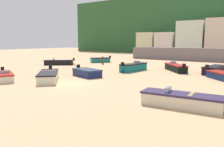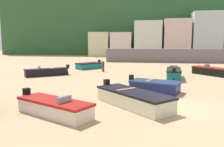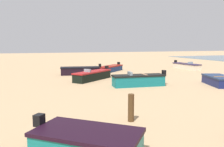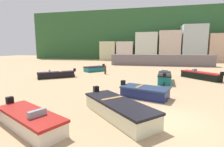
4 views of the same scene
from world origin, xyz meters
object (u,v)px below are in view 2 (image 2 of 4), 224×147
object	(u,v)px
boat_cream_2	(133,99)
boat_black_4	(47,72)
boat_black_10	(213,71)
boat_navy_9	(155,86)
boat_teal_8	(89,66)
boat_cream_1	(54,107)
boat_teal_3	(174,74)
mooring_post_near_water	(103,66)

from	to	relation	value
boat_cream_2	boat_black_4	xyz separation A→B (m)	(-9.95, 10.48, -0.03)
boat_black_4	boat_black_10	distance (m)	17.86
boat_navy_9	boat_black_10	bearing A→B (deg)	164.40
boat_cream_2	boat_black_10	size ratio (longest dim) A/B	1.03
boat_cream_2	boat_teal_8	size ratio (longest dim) A/B	1.27
boat_cream_2	boat_teal_8	distance (m)	19.00
boat_teal_8	boat_black_4	bearing A→B (deg)	108.41
boat_navy_9	boat_cream_1	bearing A→B (deg)	-19.96
boat_teal_3	boat_navy_9	distance (m)	6.93
boat_cream_2	boat_black_10	distance (m)	15.50
boat_cream_2	boat_navy_9	xyz separation A→B (m)	(1.28, 4.05, -0.03)
boat_cream_1	boat_navy_9	size ratio (longest dim) A/B	1.14
boat_cream_1	boat_black_10	xyz separation A→B (m)	(11.32, 15.68, 0.06)
boat_black_4	boat_teal_8	distance (m)	7.61
boat_cream_1	boat_teal_8	distance (m)	20.09
boat_cream_2	mooring_post_near_water	bearing A→B (deg)	-117.30
boat_teal_8	mooring_post_near_water	size ratio (longest dim) A/B	2.91
boat_cream_1	boat_teal_3	xyz separation A→B (m)	(6.91, 12.89, 0.10)
boat_cream_1	mooring_post_near_water	distance (m)	17.18
boat_teal_8	mooring_post_near_water	distance (m)	3.63
boat_teal_3	boat_black_4	world-z (taller)	boat_teal_3
boat_cream_1	boat_black_10	bearing A→B (deg)	170.42
boat_black_10	mooring_post_near_water	xyz separation A→B (m)	(-12.35, 1.47, 0.18)
boat_navy_9	boat_black_10	size ratio (longest dim) A/B	0.85
boat_cream_2	mooring_post_near_water	size ratio (longest dim) A/B	3.69
boat_black_10	mooring_post_near_water	size ratio (longest dim) A/B	3.58
boat_black_4	boat_navy_9	distance (m)	12.94
boat_cream_2	boat_black_10	bearing A→B (deg)	-164.32
boat_teal_3	boat_navy_9	size ratio (longest dim) A/B	1.23
boat_cream_2	boat_navy_9	distance (m)	4.24
boat_navy_9	mooring_post_near_water	size ratio (longest dim) A/B	3.03
boat_black_4	boat_teal_8	size ratio (longest dim) A/B	1.15
boat_teal_8	boat_navy_9	size ratio (longest dim) A/B	0.96
boat_cream_1	mooring_post_near_water	xyz separation A→B (m)	(-1.04, 17.15, 0.24)
boat_teal_8	boat_cream_2	bearing A→B (deg)	151.87
boat_cream_1	boat_cream_2	xyz separation A→B (m)	(3.67, 2.20, 0.04)
boat_teal_8	boat_black_10	xyz separation A→B (m)	(14.85, -4.09, 0.03)
boat_cream_2	mooring_post_near_water	xyz separation A→B (m)	(-4.70, 14.95, 0.19)
boat_cream_2	boat_navy_9	bearing A→B (deg)	-152.29
boat_cream_1	mooring_post_near_water	world-z (taller)	mooring_post_near_water
boat_black_10	boat_teal_3	bearing A→B (deg)	172.93
boat_cream_1	boat_teal_3	world-z (taller)	boat_teal_3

